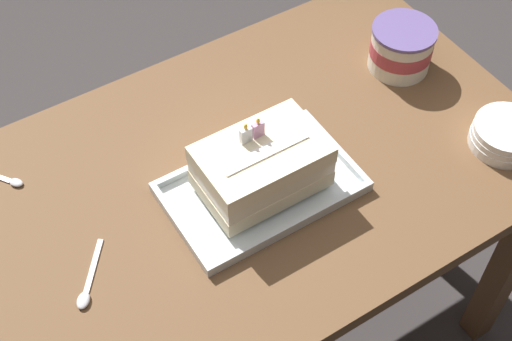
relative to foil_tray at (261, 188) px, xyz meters
The scene contains 8 objects.
ground_plane 0.74m from the foil_tray, 78.87° to the left, with size 8.00×8.00×0.00m, color #383333.
dining_table 0.12m from the foil_tray, 78.87° to the left, with size 1.19×0.74×0.73m.
foil_tray is the anchor object (origin of this frame).
birthday_cake 0.07m from the foil_tray, 90.00° to the left, with size 0.23×0.15×0.15m.
bowl_stack 0.51m from the foil_tray, 18.36° to the right, with size 0.14×0.14×0.10m.
ice_cream_tub 0.47m from the foil_tray, 16.64° to the left, with size 0.14×0.14×0.11m.
serving_spoon_near_tray 0.38m from the foil_tray, behind, with size 0.10×0.12×0.01m.
serving_spoon_by_bowls 0.50m from the foil_tray, 145.10° to the left, with size 0.08×0.11×0.01m.
Camera 1 is at (-0.47, -0.76, 1.84)m, focal length 50.62 mm.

